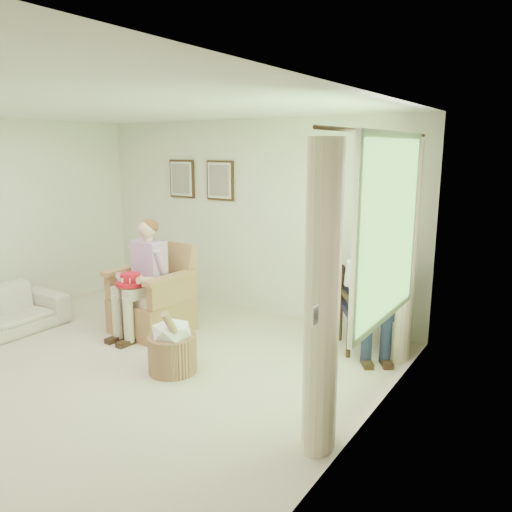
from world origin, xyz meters
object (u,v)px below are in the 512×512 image
wood_armchair (371,305)px  red_hat (130,280)px  person_dark (368,284)px  wicker_armchair (154,304)px  person_wicker (144,270)px  hatbox (172,345)px

wood_armchair → red_hat: bearing=174.4°
person_dark → wicker_armchair: bearing=164.8°
wood_armchair → person_dark: 0.32m
wood_armchair → wicker_armchair: bearing=167.9°
wood_armchair → red_hat: wood_armchair is taller
wood_armchair → red_hat: size_ratio=2.58×
person_wicker → red_hat: (-0.02, -0.20, -0.09)m
person_dark → red_hat: bearing=171.6°
wicker_armchair → person_wicker: 0.48m
person_wicker → hatbox: (0.99, -0.62, -0.52)m
person_wicker → hatbox: 1.28m
red_hat → hatbox: red_hat is taller
wicker_armchair → hatbox: bearing=-34.0°
wood_armchair → person_wicker: person_wicker is taller
person_wicker → person_dark: (2.42, 0.96, -0.04)m
person_dark → hatbox: (-1.44, -1.58, -0.49)m
wicker_armchair → hatbox: 1.25m
wicker_armchair → hatbox: (0.99, -0.76, -0.06)m
person_dark → hatbox: bearing=-166.1°
wicker_armchair → red_hat: size_ratio=3.13×
wood_armchair → red_hat: (-2.44, -1.32, 0.23)m
wicker_armchair → person_dark: 2.59m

